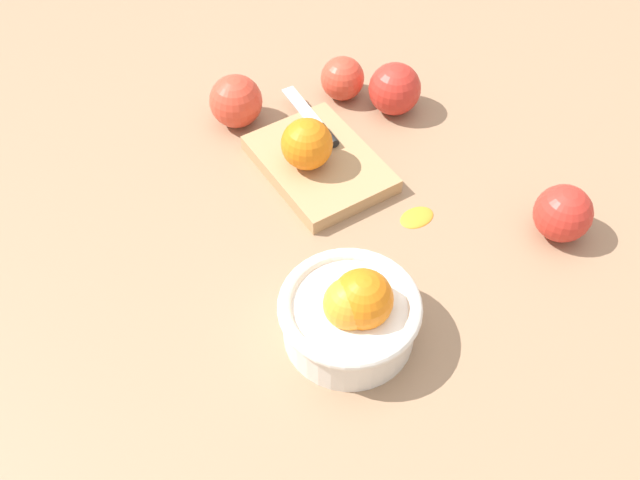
{
  "coord_description": "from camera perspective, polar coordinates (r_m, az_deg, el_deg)",
  "views": [
    {
      "loc": [
        -0.6,
        0.4,
        0.76
      ],
      "look_at": [
        -0.07,
        0.12,
        0.04
      ],
      "focal_mm": 41.1,
      "sensor_mm": 36.0,
      "label": 1
    }
  ],
  "objects": [
    {
      "name": "citrus_peel",
      "position": [
        1.03,
        7.57,
        1.89
      ],
      "size": [
        0.04,
        0.05,
        0.01
      ],
      "primitive_type": "ellipsoid",
      "rotation": [
        0.0,
        0.0,
        1.66
      ],
      "color": "orange",
      "rests_on": "ground_plane"
    },
    {
      "name": "apple_front_left",
      "position": [
        1.02,
        18.4,
        1.98
      ],
      "size": [
        0.08,
        0.08,
        0.08
      ],
      "primitive_type": "sphere",
      "color": "red",
      "rests_on": "ground_plane"
    },
    {
      "name": "cutting_board",
      "position": [
        1.08,
        -0.05,
        5.94
      ],
      "size": [
        0.21,
        0.16,
        0.02
      ],
      "primitive_type": "cube",
      "rotation": [
        0.0,
        0.0,
        0.07
      ],
      "color": "tan",
      "rests_on": "ground_plane"
    },
    {
      "name": "bowl",
      "position": [
        0.87,
        2.44,
        -5.71
      ],
      "size": [
        0.17,
        0.17,
        0.11
      ],
      "color": "white",
      "rests_on": "ground_plane"
    },
    {
      "name": "apple_back_right",
      "position": [
        1.14,
        -6.57,
        10.69
      ],
      "size": [
        0.08,
        0.08,
        0.08
      ],
      "primitive_type": "sphere",
      "color": "#D6422D",
      "rests_on": "ground_plane"
    },
    {
      "name": "apple_front_right",
      "position": [
        1.19,
        1.76,
        12.46
      ],
      "size": [
        0.07,
        0.07,
        0.07
      ],
      "primitive_type": "sphere",
      "color": "#D6422D",
      "rests_on": "ground_plane"
    },
    {
      "name": "apple_front_right_2",
      "position": [
        1.17,
        5.84,
        11.62
      ],
      "size": [
        0.08,
        0.08,
        0.08
      ],
      "primitive_type": "sphere",
      "color": "red",
      "rests_on": "ground_plane"
    },
    {
      "name": "orange_on_board",
      "position": [
        1.04,
        -1.03,
        7.48
      ],
      "size": [
        0.07,
        0.07,
        0.07
      ],
      "primitive_type": "sphere",
      "color": "orange",
      "rests_on": "cutting_board"
    },
    {
      "name": "knife",
      "position": [
        1.12,
        -0.23,
        9.06
      ],
      "size": [
        0.16,
        0.02,
        0.01
      ],
      "color": "silver",
      "rests_on": "cutting_board"
    },
    {
      "name": "ground_plane",
      "position": [
        1.05,
        3.81,
        3.36
      ],
      "size": [
        2.4,
        2.4,
        0.0
      ],
      "primitive_type": "plane",
      "color": "#997556"
    }
  ]
}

